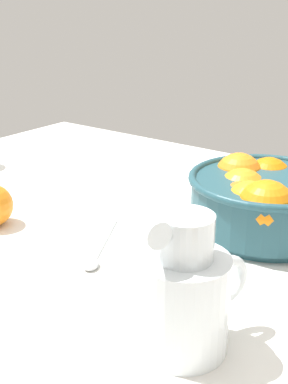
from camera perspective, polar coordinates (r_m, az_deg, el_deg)
The scene contains 4 objects.
ground_plane at distance 83.83cm, azimuth -0.49°, elevation -5.58°, with size 132.33×98.31×3.00cm, color white.
fruit_bowl at distance 84.23cm, azimuth 13.33°, elevation -0.77°, with size 25.01×25.01×11.30cm.
juice_pitcher at distance 55.74cm, azimuth 4.40°, elevation -11.95°, with size 9.81×13.85×16.27cm.
spoon at distance 77.20cm, azimuth -5.04°, elevation -6.51°, with size 9.29×16.18×1.00cm.
Camera 1 is at (45.49, -59.75, 35.75)cm, focal length 48.37 mm.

